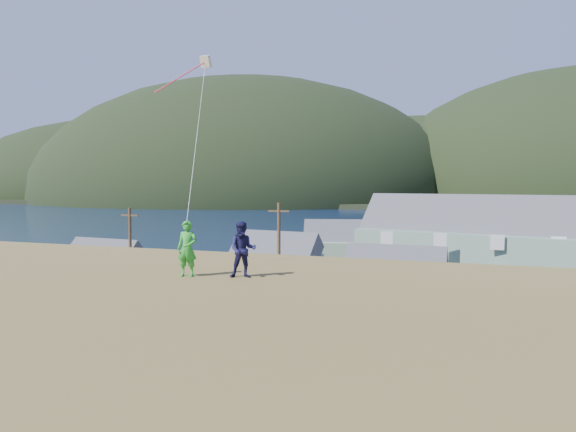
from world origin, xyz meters
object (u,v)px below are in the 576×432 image
object	(u,v)px
shed_teal	(100,268)
kite_flyer_navy	(243,250)
wharf	(354,251)
lodge	(516,245)
shed_white	(394,281)
shed_palegreen_near	(274,261)
kite_flyer_green	(187,249)
shed_palegreen_far	(347,246)

from	to	relation	value
shed_teal	kite_flyer_navy	distance (m)	36.13
shed_teal	wharf	bearing A→B (deg)	67.48
lodge	shed_white	world-z (taller)	lodge
shed_palegreen_near	shed_teal	bearing A→B (deg)	-142.85
wharf	shed_teal	xyz separation A→B (m)	(-17.51, -33.34, 1.82)
lodge	kite_flyer_navy	bearing A→B (deg)	-91.67
kite_flyer_green	shed_teal	bearing A→B (deg)	126.88
lodge	kite_flyer_green	distance (m)	42.36
shed_white	kite_flyer_navy	bearing A→B (deg)	-91.64
shed_palegreen_far	kite_flyer_navy	bearing A→B (deg)	-94.48
shed_palegreen_near	shed_palegreen_far	distance (m)	14.20
wharf	shed_palegreen_near	world-z (taller)	shed_palegreen_near
shed_teal	kite_flyer_navy	world-z (taller)	kite_flyer_navy
kite_flyer_navy	wharf	bearing A→B (deg)	78.60
wharf	shed_white	world-z (taller)	shed_white
wharf	kite_flyer_green	bearing A→B (deg)	-83.72
lodge	shed_palegreen_near	bearing A→B (deg)	-148.81
lodge	shed_teal	xyz separation A→B (m)	(-37.41, -14.90, -1.98)
lodge	kite_flyer_navy	world-z (taller)	lodge
lodge	shed_palegreen_far	size ratio (longest dim) A/B	2.81
lodge	shed_teal	distance (m)	40.31
shed_teal	shed_palegreen_near	distance (m)	16.63
lodge	shed_teal	world-z (taller)	lodge
shed_white	shed_palegreen_far	xyz separation A→B (m)	(-8.31, 20.24, 0.26)
shed_palegreen_far	kite_flyer_green	world-z (taller)	kite_flyer_green
wharf	kite_flyer_navy	bearing A→B (deg)	-81.93
shed_teal	shed_white	bearing A→B (deg)	8.05
shed_palegreen_near	kite_flyer_green	distance (m)	35.00
wharf	shed_teal	size ratio (longest dim) A/B	3.19
shed_white	kite_flyer_navy	world-z (taller)	kite_flyer_navy
shed_palegreen_far	kite_flyer_green	distance (m)	47.26
lodge	kite_flyer_navy	size ratio (longest dim) A/B	17.88
shed_white	shed_teal	bearing A→B (deg)	-175.31
wharf	shed_palegreen_far	world-z (taller)	shed_palegreen_far
lodge	shed_palegreen_far	distance (m)	19.65
lodge	shed_white	size ratio (longest dim) A/B	3.99
lodge	kite_flyer_green	xyz separation A→B (m)	(-13.47, -39.98, 3.87)
shed_teal	shed_palegreen_far	size ratio (longest dim) A/B	0.70
wharf	kite_flyer_navy	world-z (taller)	kite_flyer_navy
shed_palegreen_near	kite_flyer_navy	distance (m)	35.15
lodge	shed_palegreen_near	size ratio (longest dim) A/B	3.35
wharf	lodge	world-z (taller)	lodge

